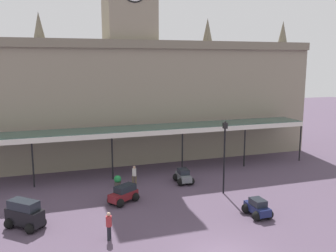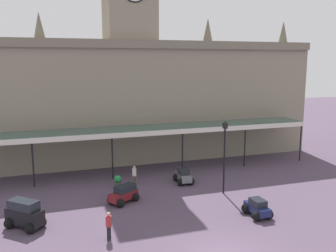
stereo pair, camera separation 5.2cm
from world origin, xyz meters
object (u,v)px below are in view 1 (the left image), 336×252
at_px(pedestrian_beside_cars, 134,175).
at_px(victorian_lamppost, 224,150).
at_px(car_maroon_estate, 124,195).
at_px(car_grey_sedan, 183,177).
at_px(planter_by_canopy, 118,181).
at_px(car_black_van, 25,215).
at_px(pedestrian_crossing_forecourt, 109,225).
at_px(car_navy_sedan, 257,209).

xyz_separation_m(pedestrian_beside_cars, victorian_lamppost, (6.16, -4.00, 2.58)).
xyz_separation_m(car_maroon_estate, victorian_lamppost, (7.77, -0.54, 2.93)).
bearing_deg(pedestrian_beside_cars, car_maroon_estate, -114.87).
distance_m(car_grey_sedan, victorian_lamppost, 4.94).
height_order(pedestrian_beside_cars, victorian_lamppost, victorian_lamppost).
bearing_deg(pedestrian_beside_cars, planter_by_canopy, 176.03).
bearing_deg(car_black_van, victorian_lamppost, 6.52).
relative_size(car_grey_sedan, pedestrian_crossing_forecourt, 1.26).
bearing_deg(pedestrian_beside_cars, car_navy_sedan, -53.60).
bearing_deg(car_black_van, car_navy_sedan, -11.45).
xyz_separation_m(car_grey_sedan, victorian_lamppost, (2.06, -3.35, 2.99)).
bearing_deg(planter_by_canopy, car_maroon_estate, -93.67).
height_order(car_grey_sedan, planter_by_canopy, car_grey_sedan).
bearing_deg(car_navy_sedan, car_grey_sedan, 105.74).
height_order(car_maroon_estate, planter_by_canopy, car_maroon_estate).
relative_size(car_navy_sedan, pedestrian_crossing_forecourt, 1.24).
xyz_separation_m(car_maroon_estate, pedestrian_beside_cars, (1.60, 3.46, 0.34)).
bearing_deg(planter_by_canopy, victorian_lamppost, -28.54).
bearing_deg(car_navy_sedan, pedestrian_crossing_forecourt, -178.74).
distance_m(pedestrian_beside_cars, planter_by_canopy, 1.44).
bearing_deg(car_black_van, car_maroon_estate, 18.28).
bearing_deg(pedestrian_beside_cars, victorian_lamppost, -33.01).
xyz_separation_m(pedestrian_crossing_forecourt, victorian_lamppost, (9.73, 4.81, 2.58)).
relative_size(car_maroon_estate, planter_by_canopy, 2.53).
xyz_separation_m(car_navy_sedan, victorian_lamppost, (-0.17, 4.59, 2.99)).
xyz_separation_m(car_grey_sedan, pedestrian_crossing_forecourt, (-7.66, -8.16, 0.41)).
distance_m(pedestrian_crossing_forecourt, planter_by_canopy, 9.19).
bearing_deg(car_navy_sedan, planter_by_canopy, 131.59).
bearing_deg(victorian_lamppost, car_maroon_estate, 176.00).
bearing_deg(car_black_van, planter_by_canopy, 39.97).
distance_m(car_maroon_estate, planter_by_canopy, 3.56).
xyz_separation_m(car_grey_sedan, pedestrian_beside_cars, (-4.10, 0.66, 0.41)).
distance_m(car_grey_sedan, planter_by_canopy, 5.53).
distance_m(car_maroon_estate, car_navy_sedan, 9.46).
xyz_separation_m(car_navy_sedan, car_grey_sedan, (-2.24, 7.94, 0.00)).
bearing_deg(car_maroon_estate, car_black_van, -161.72).
height_order(car_black_van, car_navy_sedan, car_black_van).
distance_m(car_maroon_estate, car_grey_sedan, 6.36).
relative_size(car_grey_sedan, victorian_lamppost, 0.37).
xyz_separation_m(car_maroon_estate, planter_by_canopy, (0.23, 3.56, -0.07)).
xyz_separation_m(car_navy_sedan, pedestrian_beside_cars, (-6.34, 8.60, 0.41)).
bearing_deg(planter_by_canopy, pedestrian_beside_cars, -3.97).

